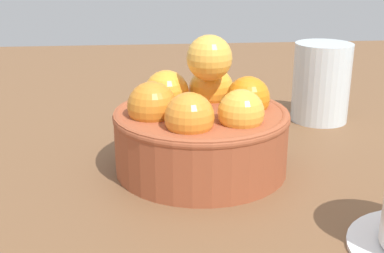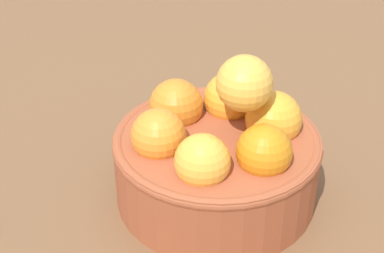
% 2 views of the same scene
% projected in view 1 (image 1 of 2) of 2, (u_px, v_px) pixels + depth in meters
% --- Properties ---
extents(ground_plane, '(1.40, 1.19, 0.03)m').
position_uv_depth(ground_plane, '(201.00, 183.00, 0.50)').
color(ground_plane, brown).
extents(terracotta_bowl, '(0.17, 0.17, 0.13)m').
position_uv_depth(terracotta_bowl, '(201.00, 127.00, 0.49)').
color(terracotta_bowl, '#9E4C2D').
rests_on(terracotta_bowl, ground_plane).
extents(water_glass, '(0.07, 0.07, 0.10)m').
position_uv_depth(water_glass, '(321.00, 82.00, 0.63)').
color(water_glass, silver).
rests_on(water_glass, ground_plane).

